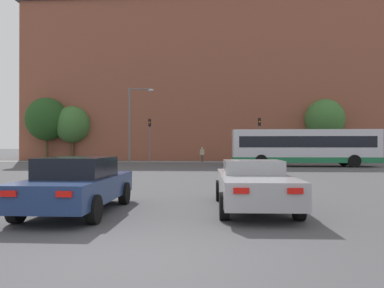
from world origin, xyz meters
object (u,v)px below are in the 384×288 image
(bus_crossing_lead, at_px, (304,147))
(pedestrian_walking_east, at_px, (302,153))
(car_saloon_left, at_px, (78,184))
(car_roadster_right, at_px, (253,184))
(traffic_light_far_right, at_px, (259,133))
(street_lamp_junction, at_px, (134,117))
(pedestrian_waiting, at_px, (202,153))
(traffic_light_far_left, at_px, (150,133))

(bus_crossing_lead, xyz_separation_m, pedestrian_walking_east, (1.76, 8.49, -0.68))
(car_saloon_left, height_order, car_roadster_right, car_saloon_left)
(traffic_light_far_right, distance_m, street_lamp_junction, 13.75)
(street_lamp_junction, distance_m, pedestrian_waiting, 10.22)
(car_saloon_left, relative_size, pedestrian_walking_east, 2.79)
(pedestrian_walking_east, bearing_deg, street_lamp_junction, -173.63)
(car_saloon_left, bearing_deg, bus_crossing_lead, 63.66)
(car_saloon_left, xyz_separation_m, traffic_light_far_right, (7.96, 29.54, 2.33))
(pedestrian_waiting, height_order, pedestrian_walking_east, pedestrian_walking_east)
(street_lamp_junction, relative_size, pedestrian_waiting, 4.21)
(car_roadster_right, height_order, bus_crossing_lead, bus_crossing_lead)
(pedestrian_walking_east, bearing_deg, traffic_light_far_right, 170.80)
(pedestrian_walking_east, bearing_deg, pedestrian_waiting, 161.31)
(traffic_light_far_right, bearing_deg, street_lamp_junction, -146.31)
(car_roadster_right, distance_m, bus_crossing_lead, 22.18)
(bus_crossing_lead, bearing_deg, car_roadster_right, 163.68)
(street_lamp_junction, xyz_separation_m, pedestrian_waiting, (5.47, 8.02, -3.20))
(bus_crossing_lead, height_order, pedestrian_waiting, bus_crossing_lead)
(car_saloon_left, distance_m, street_lamp_junction, 22.46)
(car_saloon_left, relative_size, pedestrian_waiting, 2.87)
(bus_crossing_lead, relative_size, traffic_light_far_right, 2.56)
(bus_crossing_lead, bearing_deg, street_lamp_junction, 90.64)
(traffic_light_far_left, bearing_deg, pedestrian_waiting, 0.30)
(traffic_light_far_left, bearing_deg, pedestrian_walking_east, 2.33)
(pedestrian_walking_east, bearing_deg, traffic_light_far_left, 160.23)
(pedestrian_waiting, bearing_deg, traffic_light_far_left, -24.19)
(traffic_light_far_right, distance_m, traffic_light_far_left, 11.52)
(traffic_light_far_right, bearing_deg, car_roadster_right, -96.84)
(bus_crossing_lead, relative_size, pedestrian_waiting, 7.43)
(street_lamp_junction, height_order, pedestrian_waiting, street_lamp_junction)
(pedestrian_waiting, bearing_deg, car_saloon_left, 61.66)
(car_saloon_left, height_order, traffic_light_far_right, traffic_light_far_right)
(bus_crossing_lead, bearing_deg, traffic_light_far_left, 61.27)
(pedestrian_walking_east, bearing_deg, car_saloon_left, -134.33)
(street_lamp_junction, bearing_deg, car_roadster_right, -69.34)
(street_lamp_junction, height_order, pedestrian_walking_east, street_lamp_junction)
(traffic_light_far_right, height_order, street_lamp_junction, street_lamp_junction)
(car_saloon_left, xyz_separation_m, pedestrian_waiting, (2.02, 29.96, 0.19))
(bus_crossing_lead, xyz_separation_m, pedestrian_waiting, (-8.72, 7.86, -0.71))
(bus_crossing_lead, bearing_deg, traffic_light_far_right, 20.49)
(car_roadster_right, xyz_separation_m, pedestrian_walking_east, (7.99, 29.76, 0.27))
(bus_crossing_lead, distance_m, pedestrian_walking_east, 8.69)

